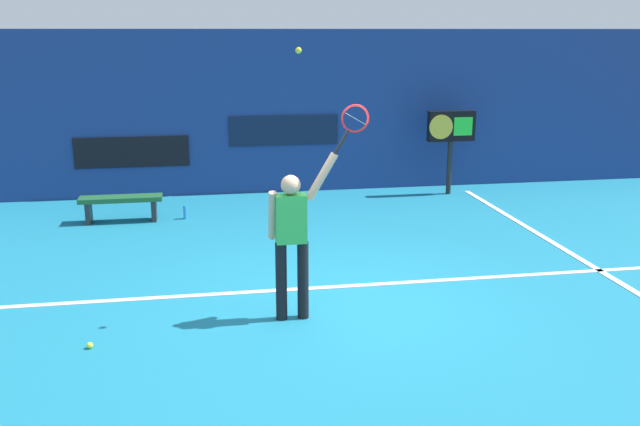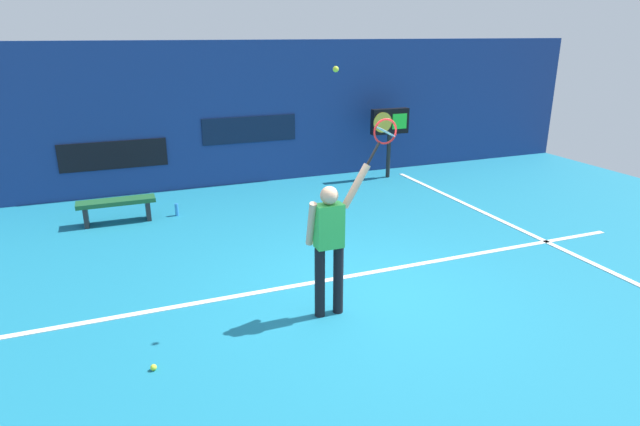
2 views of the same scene
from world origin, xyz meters
TOP-DOWN VIEW (x-y plane):
  - ground_plane at (0.00, 0.00)m, footprint 18.00×18.00m
  - back_wall at (0.00, 6.23)m, footprint 18.00×0.20m
  - sponsor_banner_center at (0.00, 6.11)m, footprint 2.20×0.03m
  - sponsor_banner_portside at (-3.00, 6.11)m, footprint 2.20×0.03m
  - court_baseline at (0.00, 0.54)m, footprint 10.00×0.10m
  - court_sideline at (3.71, 2.00)m, footprint 0.10×7.00m
  - tennis_player at (-0.69, -0.34)m, footprint 0.78×0.31m
  - tennis_racket at (0.01, -0.34)m, footprint 0.45×0.27m
  - tennis_ball at (-0.58, -0.24)m, footprint 0.07×0.07m
  - scoreboard_clock at (3.26, 5.38)m, footprint 0.96×0.20m
  - court_bench at (-3.07, 4.31)m, footprint 1.40×0.36m
  - water_bottle at (-1.98, 4.31)m, footprint 0.07×0.07m
  - spare_ball at (-2.89, -0.77)m, footprint 0.07×0.07m

SIDE VIEW (x-z plane):
  - ground_plane at x=0.00m, z-range 0.00..0.00m
  - court_baseline at x=0.00m, z-range 0.00..0.01m
  - court_sideline at x=3.71m, z-range 0.00..0.01m
  - spare_ball at x=-2.89m, z-range 0.00..0.07m
  - water_bottle at x=-1.98m, z-range 0.00..0.24m
  - court_bench at x=-3.07m, z-range 0.11..0.56m
  - sponsor_banner_portside at x=-3.00m, z-range 0.62..1.22m
  - tennis_player at x=-0.69m, z-range 0.04..1.98m
  - sponsor_banner_center at x=0.00m, z-range 0.97..1.57m
  - scoreboard_clock at x=3.26m, z-range 0.47..2.15m
  - back_wall at x=0.00m, z-range 0.00..3.25m
  - tennis_racket at x=0.01m, z-range 1.96..2.57m
  - tennis_ball at x=-0.58m, z-range 2.99..3.05m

